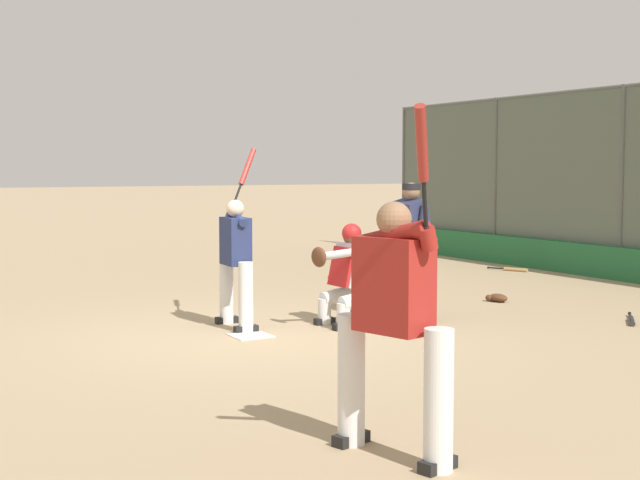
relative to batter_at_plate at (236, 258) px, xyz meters
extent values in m
plane|color=tan|center=(-0.58, 0.08, -0.84)|extent=(160.00, 160.00, 0.00)
cube|color=white|center=(-0.58, 0.08, -0.83)|extent=(0.43, 0.43, 0.01)
cylinder|color=#515651|center=(1.06, -7.62, 0.82)|extent=(0.08, 0.08, 3.33)
cylinder|color=#515651|center=(4.36, -7.62, 0.82)|extent=(0.08, 0.08, 3.33)
cylinder|color=#515651|center=(7.65, -7.62, 0.82)|extent=(0.08, 0.08, 3.33)
cylinder|color=silver|center=(-0.35, 0.03, -0.43)|extent=(0.17, 0.17, 0.83)
cube|color=black|center=(-0.35, 0.03, -0.80)|extent=(0.13, 0.29, 0.08)
cylinder|color=silver|center=(0.33, -0.02, -0.43)|extent=(0.17, 0.17, 0.83)
cube|color=black|center=(0.33, -0.02, -0.80)|extent=(0.13, 0.29, 0.08)
cube|color=navy|center=(-0.01, 0.01, 0.20)|extent=(0.46, 0.29, 0.57)
sphere|color=beige|center=(-0.01, 0.01, 0.59)|extent=(0.21, 0.21, 0.21)
cylinder|color=navy|center=(-0.01, -0.02, 0.50)|extent=(0.59, 0.19, 0.21)
cylinder|color=navy|center=(0.26, -0.04, 0.50)|extent=(0.12, 0.15, 0.16)
sphere|color=black|center=(0.27, -0.06, 0.56)|extent=(0.04, 0.04, 0.04)
cylinder|color=black|center=(0.32, -0.15, 0.71)|extent=(0.14, 0.21, 0.33)
cylinder|color=maroon|center=(0.44, -0.36, 1.09)|extent=(0.22, 0.32, 0.47)
cylinder|color=silver|center=(-0.76, -1.05, -0.68)|extent=(0.16, 0.16, 0.32)
cylinder|color=silver|center=(-0.75, -1.26, -0.50)|extent=(0.20, 0.49, 0.25)
cube|color=black|center=(-0.76, -1.05, -0.80)|extent=(0.11, 0.26, 0.08)
cylinder|color=silver|center=(-0.33, -1.03, -0.68)|extent=(0.16, 0.16, 0.32)
cylinder|color=silver|center=(-0.32, -1.24, -0.50)|extent=(0.20, 0.49, 0.25)
cube|color=black|center=(-0.33, -1.03, -0.80)|extent=(0.11, 0.26, 0.08)
cube|color=#B7B7BC|center=(-0.53, -1.29, -0.11)|extent=(0.48, 0.39, 0.58)
cube|color=#B21E1E|center=(-0.54, -1.14, -0.11)|extent=(0.42, 0.16, 0.48)
sphere|color=brown|center=(-0.53, -1.29, 0.25)|extent=(0.21, 0.21, 0.21)
sphere|color=#B21E1E|center=(-0.53, -1.29, 0.29)|extent=(0.24, 0.24, 0.24)
cylinder|color=#B7B7BC|center=(-0.72, -1.05, 0.06)|extent=(0.28, 0.56, 0.17)
ellipsoid|color=#56331E|center=(-0.62, -0.79, 0.03)|extent=(0.30, 0.11, 0.24)
cylinder|color=brown|center=(-0.25, -1.28, -0.09)|extent=(0.11, 0.33, 0.46)
cylinder|color=#333333|center=(-0.78, -2.20, -0.40)|extent=(0.18, 0.18, 0.88)
cube|color=black|center=(-0.78, -2.20, -0.80)|extent=(0.12, 0.28, 0.08)
cylinder|color=#333333|center=(-0.37, -2.18, -0.40)|extent=(0.18, 0.18, 0.88)
cube|color=black|center=(-0.37, -2.18, -0.80)|extent=(0.12, 0.28, 0.08)
cube|color=#282D4C|center=(-0.58, -2.13, 0.36)|extent=(0.49, 0.43, 0.68)
sphere|color=#936B4C|center=(-0.58, -2.13, 0.78)|extent=(0.22, 0.22, 0.22)
cylinder|color=black|center=(-0.58, -2.13, 0.84)|extent=(0.23, 0.23, 0.08)
cylinder|color=#282D4C|center=(-0.86, -2.07, 0.15)|extent=(0.15, 0.25, 0.94)
cylinder|color=#282D4C|center=(-0.30, -2.06, 0.15)|extent=(0.16, 0.25, 0.94)
cylinder|color=silver|center=(-4.56, 1.12, -0.38)|extent=(0.19, 0.19, 0.91)
cube|color=black|center=(-4.56, 1.12, -0.80)|extent=(0.18, 0.30, 0.08)
cylinder|color=silver|center=(-5.29, 0.92, -0.38)|extent=(0.19, 0.19, 0.91)
cube|color=black|center=(-5.29, 0.92, -0.80)|extent=(0.18, 0.30, 0.08)
cube|color=maroon|center=(-4.93, 1.02, 0.31)|extent=(0.55, 0.41, 0.63)
sphere|color=#936B4C|center=(-4.93, 1.02, 0.74)|extent=(0.23, 0.23, 0.23)
cylinder|color=maroon|center=(-4.94, 1.04, 0.64)|extent=(0.64, 0.22, 0.24)
cylinder|color=maroon|center=(-5.23, 0.96, 0.64)|extent=(0.16, 0.18, 0.17)
sphere|color=black|center=(-5.24, 0.98, 0.70)|extent=(0.04, 0.04, 0.04)
cylinder|color=black|center=(-5.31, 1.05, 0.86)|extent=(0.18, 0.16, 0.32)
cylinder|color=maroon|center=(-5.48, 1.20, 1.22)|extent=(0.29, 0.26, 0.46)
sphere|color=black|center=(3.37, -6.65, -0.81)|extent=(0.04, 0.04, 0.04)
cylinder|color=black|center=(3.21, -6.71, -0.81)|extent=(0.32, 0.16, 0.03)
cylinder|color=tan|center=(2.84, -6.87, -0.81)|extent=(0.45, 0.24, 0.07)
sphere|color=black|center=(-1.70, -4.80, -0.81)|extent=(0.04, 0.04, 0.04)
cylinder|color=black|center=(-1.82, -4.68, -0.81)|extent=(0.26, 0.27, 0.03)
cylinder|color=#28282D|center=(-2.10, -4.38, -0.81)|extent=(0.38, 0.39, 0.07)
ellipsoid|color=#56331E|center=(0.08, -4.11, -0.78)|extent=(0.32, 0.21, 0.12)
ellipsoid|color=#56331E|center=(0.17, -4.02, -0.79)|extent=(0.12, 0.09, 0.09)
camera|label=1|loc=(-9.75, 4.23, 1.08)|focal=50.00mm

